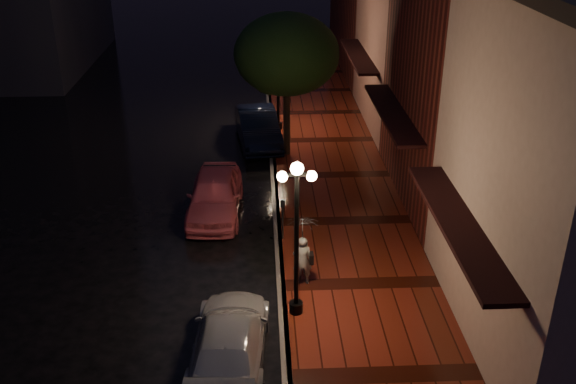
% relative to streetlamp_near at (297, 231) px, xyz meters
% --- Properties ---
extents(ground, '(120.00, 120.00, 0.00)m').
position_rel_streetlamp_near_xyz_m(ground, '(-0.35, 5.00, -2.60)').
color(ground, black).
rests_on(ground, ground).
extents(sidewalk, '(4.50, 60.00, 0.15)m').
position_rel_streetlamp_near_xyz_m(sidewalk, '(1.90, 5.00, -2.53)').
color(sidewalk, '#4A180D').
rests_on(sidewalk, ground).
extents(curb, '(0.25, 60.00, 0.15)m').
position_rel_streetlamp_near_xyz_m(curb, '(-0.35, 5.00, -2.53)').
color(curb, '#595451').
rests_on(curb, ground).
extents(storefront_mid, '(5.00, 8.00, 11.00)m').
position_rel_streetlamp_near_xyz_m(storefront_mid, '(6.65, 7.00, 2.90)').
color(storefront_mid, '#511914').
rests_on(storefront_mid, ground).
extents(storefront_far, '(5.00, 8.00, 9.00)m').
position_rel_streetlamp_near_xyz_m(storefront_far, '(6.65, 15.00, 1.90)').
color(storefront_far, '#8C5951').
rests_on(storefront_far, ground).
extents(streetlamp_near, '(0.96, 0.36, 4.31)m').
position_rel_streetlamp_near_xyz_m(streetlamp_near, '(0.00, 0.00, 0.00)').
color(streetlamp_near, black).
rests_on(streetlamp_near, sidewalk).
extents(streetlamp_far, '(0.96, 0.36, 4.31)m').
position_rel_streetlamp_near_xyz_m(streetlamp_far, '(0.00, 14.00, 0.00)').
color(streetlamp_far, black).
rests_on(streetlamp_far, sidewalk).
extents(street_tree, '(4.16, 4.16, 5.80)m').
position_rel_streetlamp_near_xyz_m(street_tree, '(0.26, 10.99, 1.64)').
color(street_tree, black).
rests_on(street_tree, sidewalk).
extents(pink_car, '(1.93, 4.44, 1.49)m').
position_rel_streetlamp_near_xyz_m(pink_car, '(-2.45, 5.98, -1.85)').
color(pink_car, '#D95968').
rests_on(pink_car, ground).
extents(navy_car, '(2.20, 4.80, 1.53)m').
position_rel_streetlamp_near_xyz_m(navy_car, '(-0.95, 12.58, -1.84)').
color(navy_car, black).
rests_on(navy_car, ground).
extents(silver_car, '(2.04, 4.44, 1.26)m').
position_rel_streetlamp_near_xyz_m(silver_car, '(-1.68, -1.66, -1.97)').
color(silver_car, '#AFB0B7').
rests_on(silver_car, ground).
extents(woman_with_umbrella, '(0.86, 0.88, 2.08)m').
position_rel_streetlamp_near_xyz_m(woman_with_umbrella, '(0.25, 1.37, -1.08)').
color(woman_with_umbrella, white).
rests_on(woman_with_umbrella, sidewalk).
extents(parking_meter, '(0.15, 0.13, 1.37)m').
position_rel_streetlamp_near_xyz_m(parking_meter, '(-0.20, 3.89, -1.62)').
color(parking_meter, black).
rests_on(parking_meter, sidewalk).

